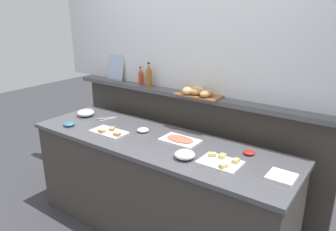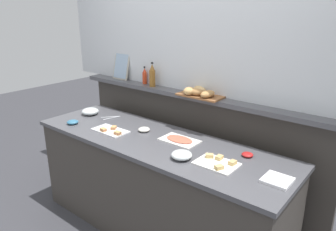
% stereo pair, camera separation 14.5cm
% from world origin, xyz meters
% --- Properties ---
extents(ground_plane, '(12.00, 12.00, 0.00)m').
position_xyz_m(ground_plane, '(0.00, 0.60, 0.00)').
color(ground_plane, '#38383D').
extents(buffet_counter, '(2.32, 0.72, 0.89)m').
position_xyz_m(buffet_counter, '(0.00, 0.00, 0.45)').
color(buffet_counter, '#3D3833').
rests_on(buffet_counter, ground_plane).
extents(back_ledge_unit, '(2.62, 0.22, 1.19)m').
position_xyz_m(back_ledge_unit, '(0.00, 0.53, 0.63)').
color(back_ledge_unit, '#3D3833').
rests_on(back_ledge_unit, ground_plane).
extents(upper_wall_panel, '(3.22, 0.08, 1.41)m').
position_xyz_m(upper_wall_panel, '(0.00, 0.56, 1.90)').
color(upper_wall_panel, silver).
rests_on(upper_wall_panel, back_ledge_unit).
extents(sandwich_platter_side, '(0.29, 0.21, 0.04)m').
position_xyz_m(sandwich_platter_side, '(0.63, -0.06, 0.90)').
color(sandwich_platter_side, white).
rests_on(sandwich_platter_side, buffet_counter).
extents(sandwich_platter_front, '(0.33, 0.18, 0.04)m').
position_xyz_m(sandwich_platter_front, '(-0.43, -0.11, 0.90)').
color(sandwich_platter_front, white).
rests_on(sandwich_platter_front, buffet_counter).
extents(cold_cuts_platter, '(0.32, 0.19, 0.02)m').
position_xyz_m(cold_cuts_platter, '(0.17, 0.10, 0.90)').
color(cold_cuts_platter, white).
rests_on(cold_cuts_platter, buffet_counter).
extents(glass_bowl_large, '(0.15, 0.15, 0.06)m').
position_xyz_m(glass_bowl_large, '(0.38, -0.15, 0.92)').
color(glass_bowl_large, silver).
rests_on(glass_bowl_large, buffet_counter).
extents(glass_bowl_medium, '(0.17, 0.17, 0.07)m').
position_xyz_m(glass_bowl_medium, '(-0.95, 0.08, 0.92)').
color(glass_bowl_medium, silver).
rests_on(glass_bowl_medium, buffet_counter).
extents(condiment_bowl_cream, '(0.08, 0.08, 0.03)m').
position_xyz_m(condiment_bowl_cream, '(0.73, 0.19, 0.90)').
color(condiment_bowl_cream, red).
rests_on(condiment_bowl_cream, buffet_counter).
extents(condiment_bowl_red, '(0.11, 0.11, 0.04)m').
position_xyz_m(condiment_bowl_red, '(-0.85, -0.20, 0.91)').
color(condiment_bowl_red, teal).
rests_on(condiment_bowl_red, buffet_counter).
extents(condiment_bowl_teal, '(0.10, 0.10, 0.04)m').
position_xyz_m(condiment_bowl_teal, '(-0.20, 0.08, 0.91)').
color(condiment_bowl_teal, silver).
rests_on(condiment_bowl_teal, buffet_counter).
extents(serving_tongs, '(0.12, 0.18, 0.01)m').
position_xyz_m(serving_tongs, '(-0.70, 0.14, 0.89)').
color(serving_tongs, '#B7BABF').
rests_on(serving_tongs, buffet_counter).
extents(napkin_stack, '(0.17, 0.17, 0.02)m').
position_xyz_m(napkin_stack, '(1.04, -0.03, 0.90)').
color(napkin_stack, white).
rests_on(napkin_stack, buffet_counter).
extents(hot_sauce_bottle, '(0.04, 0.04, 0.18)m').
position_xyz_m(hot_sauce_bottle, '(-0.56, 0.49, 1.27)').
color(hot_sauce_bottle, red).
rests_on(hot_sauce_bottle, back_ledge_unit).
extents(vinegar_bottle_amber, '(0.06, 0.06, 0.24)m').
position_xyz_m(vinegar_bottle_amber, '(-0.42, 0.45, 1.30)').
color(vinegar_bottle_amber, '#8E5B23').
rests_on(vinegar_bottle_amber, back_ledge_unit).
extents(bread_basket, '(0.40, 0.28, 0.08)m').
position_xyz_m(bread_basket, '(0.14, 0.43, 1.23)').
color(bread_basket, brown).
rests_on(bread_basket, back_ledge_unit).
extents(framed_picture, '(0.21, 0.08, 0.29)m').
position_xyz_m(framed_picture, '(-0.91, 0.50, 1.33)').
color(framed_picture, '#B2AD9E').
rests_on(framed_picture, back_ledge_unit).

